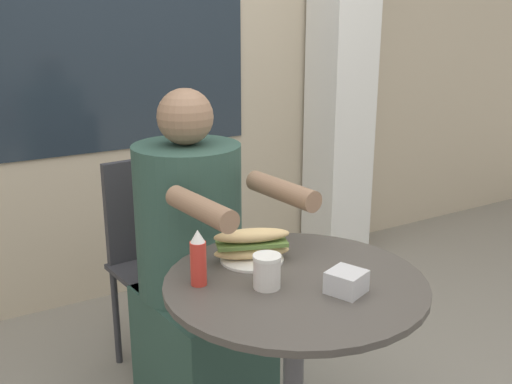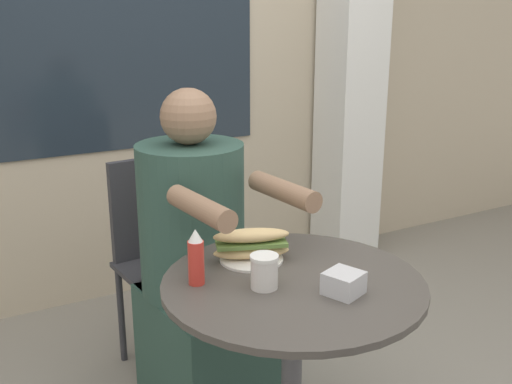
% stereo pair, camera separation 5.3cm
% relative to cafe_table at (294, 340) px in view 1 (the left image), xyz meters
% --- Properties ---
extents(storefront_wall, '(8.00, 0.09, 2.80)m').
position_rel_cafe_table_xyz_m(storefront_wall, '(-0.00, 1.65, 0.87)').
color(storefront_wall, '#B7A88E').
rests_on(storefront_wall, ground_plane).
extents(lattice_pillar, '(0.30, 0.30, 2.40)m').
position_rel_cafe_table_xyz_m(lattice_pillar, '(1.31, 1.45, 0.67)').
color(lattice_pillar, silver).
rests_on(lattice_pillar, ground_plane).
extents(cafe_table, '(0.73, 0.73, 0.72)m').
position_rel_cafe_table_xyz_m(cafe_table, '(0.00, 0.00, 0.00)').
color(cafe_table, '#47423D').
rests_on(cafe_table, ground_plane).
extents(diner_chair, '(0.41, 0.41, 0.87)m').
position_rel_cafe_table_xyz_m(diner_chair, '(-0.05, 0.92, -0.01)').
color(diner_chair, '#333338').
rests_on(diner_chair, ground_plane).
extents(seated_diner, '(0.43, 0.70, 1.19)m').
position_rel_cafe_table_xyz_m(seated_diner, '(-0.04, 0.57, -0.02)').
color(seated_diner, '#2D4C42').
rests_on(seated_diner, ground_plane).
extents(sandwich_on_plate, '(0.24, 0.19, 0.10)m').
position_rel_cafe_table_xyz_m(sandwich_on_plate, '(-0.03, 0.18, 0.24)').
color(sandwich_on_plate, white).
rests_on(sandwich_on_plate, cafe_table).
extents(drink_cup, '(0.08, 0.08, 0.09)m').
position_rel_cafe_table_xyz_m(drink_cup, '(-0.09, -0.00, 0.24)').
color(drink_cup, silver).
rests_on(drink_cup, cafe_table).
extents(napkin_box, '(0.12, 0.12, 0.06)m').
position_rel_cafe_table_xyz_m(napkin_box, '(0.07, -0.13, 0.22)').
color(napkin_box, silver).
rests_on(napkin_box, cafe_table).
extents(condiment_bottle, '(0.04, 0.04, 0.16)m').
position_rel_cafe_table_xyz_m(condiment_bottle, '(-0.24, 0.11, 0.27)').
color(condiment_bottle, red).
rests_on(condiment_bottle, cafe_table).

